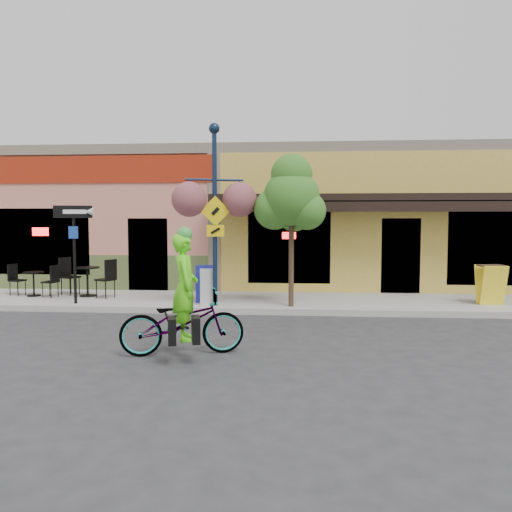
# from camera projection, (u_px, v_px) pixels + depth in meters

# --- Properties ---
(ground) EXTENTS (90.00, 90.00, 0.00)m
(ground) POSITION_uv_depth(u_px,v_px,m) (234.00, 319.00, 11.33)
(ground) COLOR #2D2D30
(ground) RESTS_ON ground
(sidewalk) EXTENTS (24.00, 3.00, 0.15)m
(sidewalk) POSITION_uv_depth(u_px,v_px,m) (243.00, 301.00, 13.32)
(sidewalk) COLOR #9E9B93
(sidewalk) RESTS_ON ground
(curb) EXTENTS (24.00, 0.12, 0.15)m
(curb) POSITION_uv_depth(u_px,v_px,m) (237.00, 311.00, 11.87)
(curb) COLOR #A8A59E
(curb) RESTS_ON ground
(building) EXTENTS (18.20, 8.20, 4.50)m
(building) POSITION_uv_depth(u_px,v_px,m) (258.00, 220.00, 18.63)
(building) COLOR tan
(building) RESTS_ON ground
(bicycle) EXTENTS (2.16, 1.22, 1.07)m
(bicycle) POSITION_uv_depth(u_px,v_px,m) (182.00, 322.00, 8.27)
(bicycle) COLOR maroon
(bicycle) RESTS_ON ground
(cyclist_rider) EXTENTS (0.58, 0.73, 1.77)m
(cyclist_rider) POSITION_uv_depth(u_px,v_px,m) (185.00, 302.00, 8.24)
(cyclist_rider) COLOR #60F319
(cyclist_rider) RESTS_ON ground
(lamp_post) EXTENTS (1.52, 0.94, 4.43)m
(lamp_post) POSITION_uv_depth(u_px,v_px,m) (215.00, 215.00, 12.09)
(lamp_post) COLOR #12223A
(lamp_post) RESTS_ON sidewalk
(one_way_sign) EXTENTS (0.96, 0.37, 2.45)m
(one_way_sign) POSITION_uv_depth(u_px,v_px,m) (75.00, 255.00, 12.45)
(one_way_sign) COLOR black
(one_way_sign) RESTS_ON sidewalk
(cafe_set_left) EXTENTS (1.60, 1.06, 0.88)m
(cafe_set_left) POSITION_uv_depth(u_px,v_px,m) (34.00, 280.00, 13.73)
(cafe_set_left) COLOR black
(cafe_set_left) RESTS_ON sidewalk
(cafe_set_right) EXTENTS (1.97, 1.50, 1.06)m
(cafe_set_right) POSITION_uv_depth(u_px,v_px,m) (87.00, 277.00, 13.70)
(cafe_set_right) COLOR black
(cafe_set_right) RESTS_ON sidewalk
(newspaper_box_blue) EXTENTS (0.43, 0.39, 0.94)m
(newspaper_box_blue) POSITION_uv_depth(u_px,v_px,m) (205.00, 284.00, 12.78)
(newspaper_box_blue) COLOR #19239A
(newspaper_box_blue) RESTS_ON sidewalk
(newspaper_box_grey) EXTENTS (0.47, 0.44, 0.88)m
(newspaper_box_grey) POSITION_uv_depth(u_px,v_px,m) (208.00, 286.00, 12.47)
(newspaper_box_grey) COLOR #B8B8B8
(newspaper_box_grey) RESTS_ON sidewalk
(street_tree) EXTENTS (1.54, 1.54, 3.72)m
(street_tree) POSITION_uv_depth(u_px,v_px,m) (291.00, 230.00, 12.00)
(street_tree) COLOR #3D7A26
(street_tree) RESTS_ON sidewalk
(sandwich_board) EXTENTS (0.63, 0.48, 0.99)m
(sandwich_board) POSITION_uv_depth(u_px,v_px,m) (494.00, 285.00, 12.19)
(sandwich_board) COLOR yellow
(sandwich_board) RESTS_ON sidewalk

